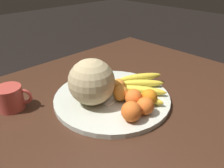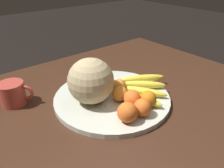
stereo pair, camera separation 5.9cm
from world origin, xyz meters
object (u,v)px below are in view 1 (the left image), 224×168
Objects in this scene: fruit_bowl at (112,97)px; orange_back_right at (134,98)px; orange_mid_center at (149,97)px; banana_bunch at (141,86)px; orange_front_right at (131,111)px; melon at (92,82)px; produce_tag at (112,101)px; orange_back_left at (121,93)px; orange_top_small at (118,86)px; orange_front_left at (145,106)px; ceramic_mug at (11,98)px; kitchen_table at (120,121)px.

orange_back_right reaches higher than fruit_bowl.
banana_bunch is at bearing -123.25° from orange_mid_center.
banana_bunch is at bearing -149.37° from orange_front_right.
produce_tag is (-0.05, 0.05, -0.08)m from melon.
orange_back_left is 0.06m from orange_top_small.
orange_back_left is at bearing -58.84° from orange_mid_center.
orange_back_left reaches higher than fruit_bowl.
orange_front_right reaches higher than banana_bunch.
orange_front_left is 0.47m from ceramic_mug.
fruit_bowl is 0.05m from orange_top_small.
orange_front_right is at bearing 66.78° from produce_tag.
orange_top_small is (-0.02, -0.03, 0.14)m from kitchen_table.
orange_front_left reaches higher than orange_top_small.
kitchen_table is 22.90× the size of orange_top_small.
kitchen_table is 2.94× the size of fruit_bowl.
melon reaches higher than kitchen_table.
orange_back_left is (0.11, -0.00, 0.01)m from banana_bunch.
ceramic_mug is (0.35, -0.34, -0.00)m from orange_mid_center.
ceramic_mug is (0.31, -0.31, -0.01)m from orange_back_right.
orange_mid_center is at bearing -155.69° from orange_front_left.
orange_back_right reaches higher than orange_mid_center.
orange_back_left is 0.93× the size of orange_back_right.
banana_bunch reaches higher than fruit_bowl.
ceramic_mug is (0.41, -0.26, 0.01)m from banana_bunch.
kitchen_table is at bearing -142.05° from banana_bunch.
orange_front_right is 0.09m from orange_back_right.
orange_front_right reaches higher than orange_back_left.
melon is (0.10, -0.05, 0.20)m from kitchen_table.
orange_front_left is 1.04× the size of orange_mid_center.
orange_top_small is at bearing 147.95° from ceramic_mug.
orange_front_left is (0.02, 0.13, 0.15)m from kitchen_table.
fruit_bowl is 0.04m from produce_tag.
melon is 2.69× the size of orange_back_right.
ceramic_mug reaches higher than orange_top_small.
ceramic_mug is at bearing -50.47° from produce_tag.
melon is 2.89× the size of orange_back_left.
orange_top_small is (-0.02, -0.10, -0.00)m from orange_back_right.
kitchen_table is 0.16m from banana_bunch.
produce_tag is 0.69× the size of ceramic_mug.
orange_back_right reaches higher than kitchen_table.
orange_mid_center is (-0.05, 0.13, 0.04)m from fruit_bowl.
produce_tag is 0.36m from ceramic_mug.
orange_top_small is at bearing -126.63° from orange_back_left.
banana_bunch is at bearing -135.33° from orange_front_left.
orange_front_left is at bearing 129.00° from ceramic_mug.
orange_front_right reaches higher than orange_front_left.
ceramic_mug is at bearing -32.05° from orange_top_small.
melon reaches higher than fruit_bowl.
orange_top_small is at bearing -163.33° from banana_bunch.
banana_bunch is 0.10m from orange_mid_center.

